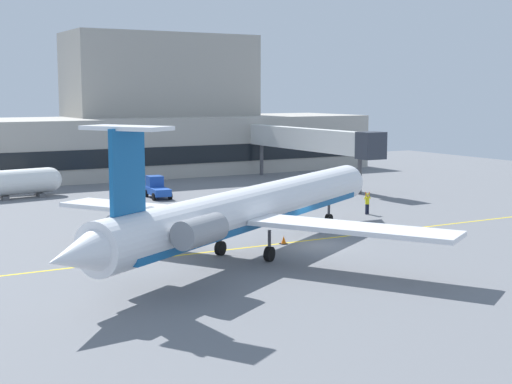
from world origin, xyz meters
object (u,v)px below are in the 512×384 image
Objects in this scene: baggage_tug at (302,194)px; fuel_tank at (22,182)px; regional_jet at (252,208)px; marshaller at (367,203)px; pushback_tractor at (157,188)px.

baggage_tug is 0.44× the size of fuel_tank.
regional_jet is 34.03m from fuel_tank.
fuel_tank reaches higher than marshaller.
regional_jet reaches higher than fuel_tank.
pushback_tractor is 2.15× the size of marshaller.
baggage_tug is at bearing -37.60° from fuel_tank.
marshaller is (16.09, 9.11, -2.01)m from regional_jet.
pushback_tractor is at bearing -29.40° from fuel_tank.
marshaller is (11.53, -17.83, 0.01)m from pushback_tractor.
marshaller is at bearing -57.12° from pushback_tractor.
pushback_tractor is (-10.11, 10.13, 0.05)m from baggage_tug.
fuel_tank is 33.29m from marshaller.
fuel_tank is at bearing 133.34° from marshaller.
regional_jet is 18.60m from marshaller.
baggage_tug is (14.67, 16.82, -2.08)m from regional_jet.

